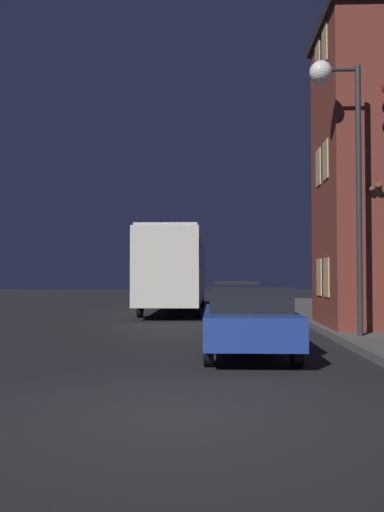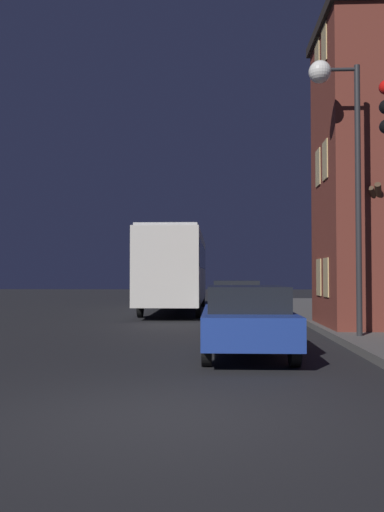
# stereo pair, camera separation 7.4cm
# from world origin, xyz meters

# --- Properties ---
(ground_plane) EXTENTS (120.00, 120.00, 0.00)m
(ground_plane) POSITION_xyz_m (0.00, 0.00, 0.00)
(ground_plane) COLOR black
(brick_building) EXTENTS (3.46, 4.06, 8.94)m
(brick_building) POSITION_xyz_m (5.29, 10.05, 4.66)
(brick_building) COLOR brown
(brick_building) RESTS_ON sidewalk
(streetlamp) EXTENTS (1.25, 0.55, 6.73)m
(streetlamp) POSITION_xyz_m (3.52, 7.26, 5.29)
(streetlamp) COLOR #28282B
(streetlamp) RESTS_ON sidewalk
(bare_tree) EXTENTS (1.25, 2.09, 4.42)m
(bare_tree) POSITION_xyz_m (5.02, 8.84, 2.28)
(bare_tree) COLOR #473323
(bare_tree) RESTS_ON sidewalk
(bus) EXTENTS (2.44, 11.94, 3.52)m
(bus) POSITION_xyz_m (-1.24, 19.16, 2.10)
(bus) COLOR beige
(bus) RESTS_ON ground
(car_near_lane) EXTENTS (1.75, 4.55, 1.41)m
(car_near_lane) POSITION_xyz_m (1.19, 5.00, 0.76)
(car_near_lane) COLOR navy
(car_near_lane) RESTS_ON ground
(car_mid_lane) EXTENTS (1.71, 4.60, 1.45)m
(car_mid_lane) POSITION_xyz_m (1.25, 13.37, 0.75)
(car_mid_lane) COLOR #B7BABF
(car_mid_lane) RESTS_ON ground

